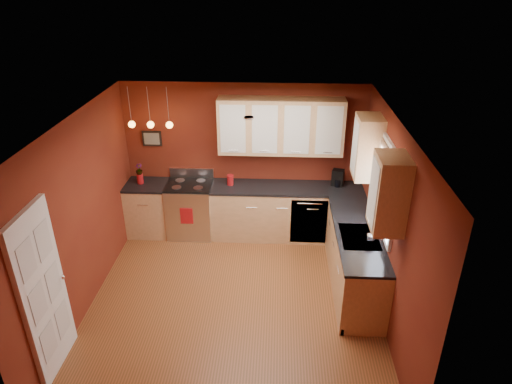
# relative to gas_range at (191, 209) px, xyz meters

# --- Properties ---
(floor) EXTENTS (4.20, 4.20, 0.00)m
(floor) POSITION_rel_gas_range_xyz_m (0.92, -1.80, -0.48)
(floor) COLOR brown
(floor) RESTS_ON ground
(ceiling) EXTENTS (4.00, 4.20, 0.02)m
(ceiling) POSITION_rel_gas_range_xyz_m (0.92, -1.80, 2.12)
(ceiling) COLOR silver
(ceiling) RESTS_ON wall_back
(wall_back) EXTENTS (4.00, 0.02, 2.60)m
(wall_back) POSITION_rel_gas_range_xyz_m (0.92, 0.30, 0.82)
(wall_back) COLOR maroon
(wall_back) RESTS_ON floor
(wall_front) EXTENTS (4.00, 0.02, 2.60)m
(wall_front) POSITION_rel_gas_range_xyz_m (0.92, -3.90, 0.82)
(wall_front) COLOR maroon
(wall_front) RESTS_ON floor
(wall_left) EXTENTS (0.02, 4.20, 2.60)m
(wall_left) POSITION_rel_gas_range_xyz_m (-1.08, -1.80, 0.82)
(wall_left) COLOR maroon
(wall_left) RESTS_ON floor
(wall_right) EXTENTS (0.02, 4.20, 2.60)m
(wall_right) POSITION_rel_gas_range_xyz_m (2.92, -1.80, 0.82)
(wall_right) COLOR maroon
(wall_right) RESTS_ON floor
(base_cabinets_back_left) EXTENTS (0.70, 0.60, 0.90)m
(base_cabinets_back_left) POSITION_rel_gas_range_xyz_m (-0.73, -0.00, -0.03)
(base_cabinets_back_left) COLOR tan
(base_cabinets_back_left) RESTS_ON floor
(base_cabinets_back_right) EXTENTS (2.54, 0.60, 0.90)m
(base_cabinets_back_right) POSITION_rel_gas_range_xyz_m (1.65, -0.00, -0.03)
(base_cabinets_back_right) COLOR tan
(base_cabinets_back_right) RESTS_ON floor
(base_cabinets_right) EXTENTS (0.60, 2.10, 0.90)m
(base_cabinets_right) POSITION_rel_gas_range_xyz_m (2.62, -1.35, -0.03)
(base_cabinets_right) COLOR tan
(base_cabinets_right) RESTS_ON floor
(counter_back_left) EXTENTS (0.70, 0.62, 0.04)m
(counter_back_left) POSITION_rel_gas_range_xyz_m (-0.73, -0.00, 0.44)
(counter_back_left) COLOR black
(counter_back_left) RESTS_ON base_cabinets_back_left
(counter_back_right) EXTENTS (2.54, 0.62, 0.04)m
(counter_back_right) POSITION_rel_gas_range_xyz_m (1.65, -0.00, 0.44)
(counter_back_right) COLOR black
(counter_back_right) RESTS_ON base_cabinets_back_right
(counter_right) EXTENTS (0.62, 2.10, 0.04)m
(counter_right) POSITION_rel_gas_range_xyz_m (2.62, -1.35, 0.44)
(counter_right) COLOR black
(counter_right) RESTS_ON base_cabinets_right
(gas_range) EXTENTS (0.76, 0.64, 1.11)m
(gas_range) POSITION_rel_gas_range_xyz_m (0.00, 0.00, 0.00)
(gas_range) COLOR silver
(gas_range) RESTS_ON floor
(dishwasher_front) EXTENTS (0.60, 0.02, 0.80)m
(dishwasher_front) POSITION_rel_gas_range_xyz_m (2.02, -0.29, -0.03)
(dishwasher_front) COLOR silver
(dishwasher_front) RESTS_ON base_cabinets_back_right
(sink) EXTENTS (0.50, 0.70, 0.33)m
(sink) POSITION_rel_gas_range_xyz_m (2.62, -1.50, 0.43)
(sink) COLOR gray
(sink) RESTS_ON counter_right
(window) EXTENTS (0.06, 1.02, 1.22)m
(window) POSITION_rel_gas_range_xyz_m (2.89, -1.50, 1.21)
(window) COLOR white
(window) RESTS_ON wall_right
(door_left_wall) EXTENTS (0.12, 0.82, 2.05)m
(door_left_wall) POSITION_rel_gas_range_xyz_m (-1.05, -3.00, 0.54)
(door_left_wall) COLOR white
(door_left_wall) RESTS_ON floor
(upper_cabinets_back) EXTENTS (2.00, 0.35, 0.90)m
(upper_cabinets_back) POSITION_rel_gas_range_xyz_m (1.52, 0.12, 1.47)
(upper_cabinets_back) COLOR tan
(upper_cabinets_back) RESTS_ON wall_back
(upper_cabinets_right) EXTENTS (0.35, 1.95, 0.90)m
(upper_cabinets_right) POSITION_rel_gas_range_xyz_m (2.75, -1.48, 1.47)
(upper_cabinets_right) COLOR tan
(upper_cabinets_right) RESTS_ON wall_right
(wall_picture) EXTENTS (0.32, 0.03, 0.26)m
(wall_picture) POSITION_rel_gas_range_xyz_m (-0.63, 0.28, 1.17)
(wall_picture) COLOR black
(wall_picture) RESTS_ON wall_back
(pendant_lights) EXTENTS (0.71, 0.11, 0.66)m
(pendant_lights) POSITION_rel_gas_range_xyz_m (-0.53, -0.05, 1.53)
(pendant_lights) COLOR gray
(pendant_lights) RESTS_ON ceiling
(red_canister) EXTENTS (0.11, 0.11, 0.17)m
(red_canister) POSITION_rel_gas_range_xyz_m (0.70, 0.04, 0.55)
(red_canister) COLOR #A41115
(red_canister) RESTS_ON counter_back_right
(red_vase) EXTENTS (0.11, 0.11, 0.17)m
(red_vase) POSITION_rel_gas_range_xyz_m (-0.83, 0.02, 0.54)
(red_vase) COLOR #A41115
(red_vase) RESTS_ON counter_back_left
(flowers) EXTENTS (0.12, 0.12, 0.20)m
(flowers) POSITION_rel_gas_range_xyz_m (-0.83, 0.02, 0.71)
(flowers) COLOR #A41115
(flowers) RESTS_ON red_vase
(coffee_maker) EXTENTS (0.23, 0.22, 0.27)m
(coffee_maker) POSITION_rel_gas_range_xyz_m (2.49, 0.11, 0.58)
(coffee_maker) COLOR black
(coffee_maker) RESTS_ON counter_back_right
(soap_pump) EXTENTS (0.10, 0.10, 0.20)m
(soap_pump) POSITION_rel_gas_range_xyz_m (2.73, -1.68, 0.56)
(soap_pump) COLOR white
(soap_pump) RESTS_ON counter_right
(dish_towel) EXTENTS (0.21, 0.01, 0.29)m
(dish_towel) POSITION_rel_gas_range_xyz_m (-0.01, -0.33, 0.04)
(dish_towel) COLOR #A41115
(dish_towel) RESTS_ON gas_range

